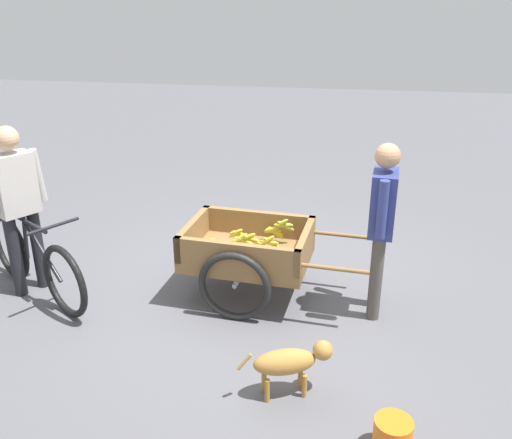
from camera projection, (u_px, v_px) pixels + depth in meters
ground_plane at (261, 292)px, 5.12m from camera, size 24.00×24.00×0.00m
fruit_cart at (248, 252)px, 4.93m from camera, size 1.71×0.99×0.73m
vendor_person at (382, 217)px, 4.48m from camera, size 0.23×0.55×1.52m
bicycle at (36, 261)px, 4.95m from camera, size 1.44×0.94×0.85m
cyclist_person at (17, 197)px, 4.81m from camera, size 0.35×0.52×1.58m
dog at (290, 361)px, 3.73m from camera, size 0.64×0.32×0.40m
plastic_bucket at (392, 436)px, 3.31m from camera, size 0.24×0.24×0.23m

